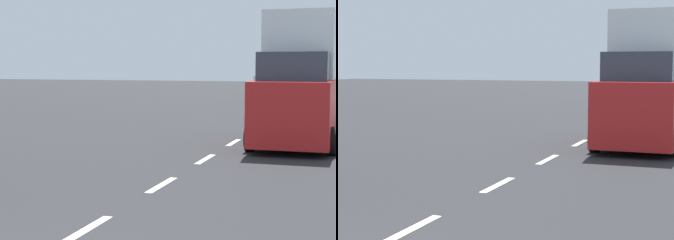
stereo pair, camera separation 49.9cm
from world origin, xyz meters
The scene contains 5 objects.
ground_plane centered at (0.00, 21.00, 0.00)m, with size 96.00×96.00×0.00m, color #28282B.
lane_center_line centered at (0.00, 25.20, 0.00)m, with size 0.14×46.40×0.01m.
delivery_truck centered at (1.70, 11.88, 1.61)m, with size 2.16×4.60×3.54m.
car_oncoming_third centered at (-1.53, 29.57, 1.03)m, with size 1.92×4.03×2.22m.
car_outgoing_far centered at (1.91, 23.17, 0.98)m, with size 2.07×3.82×2.10m.
Camera 1 is at (3.39, -4.05, 2.15)m, focal length 63.08 mm.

